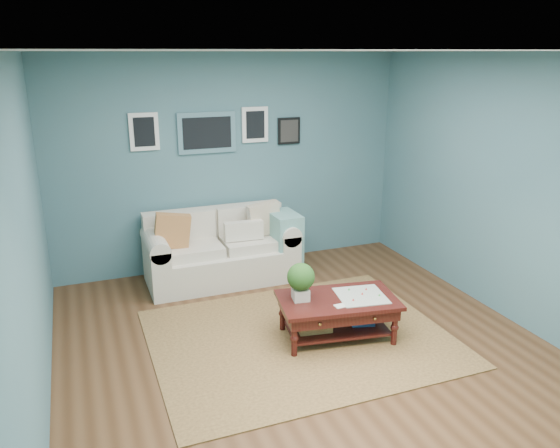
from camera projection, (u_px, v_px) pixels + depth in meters
name	position (u px, v px, depth m)	size (l,w,h in m)	color
room_shell	(310.00, 213.00, 4.72)	(5.00, 5.02, 2.70)	brown
area_rug	(300.00, 338.00, 5.37)	(2.84, 2.28, 0.01)	brown
loveseat	(227.00, 249.00, 6.69)	(1.84, 0.84, 0.95)	silver
coffee_table	(331.00, 305.00, 5.27)	(1.22, 0.83, 0.79)	#340A0A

